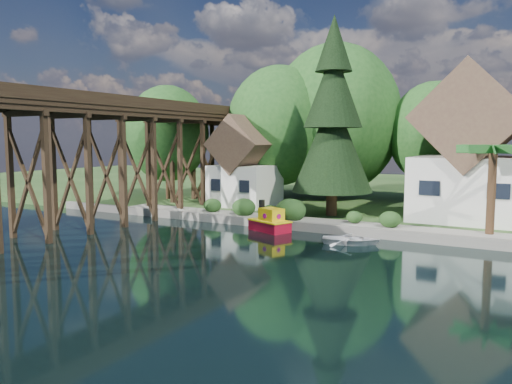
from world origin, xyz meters
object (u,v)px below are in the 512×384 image
trestle_bridge (125,151)px  house_left (471,155)px  shed (245,167)px  conifer (333,121)px  boat_white_a (351,238)px  tugboat (270,222)px  palm_tree (493,152)px

trestle_bridge → house_left: bearing=25.2°
trestle_bridge → shed: (5.00, 9.33, -1.52)m
conifer → boat_white_a: conifer is taller
conifer → tugboat: size_ratio=4.48×
trestle_bridge → shed: bearing=61.8°
conifer → palm_tree: bearing=-13.6°
shed → tugboat: bearing=-49.8°
shed → boat_white_a: 15.92m
conifer → boat_white_a: bearing=-60.8°
tugboat → boat_white_a: size_ratio=0.97×
tugboat → conifer: bearing=68.7°
house_left → conifer: conifer is taller
house_left → palm_tree: bearing=-73.3°
house_left → shed: (-18.00, -1.50, -1.31)m
trestle_bridge → boat_white_a: size_ratio=12.93×
shed → conifer: 9.72m
shed → palm_tree: size_ratio=1.37×
house_left → tugboat: size_ratio=3.33×
palm_tree → house_left: bearing=106.7°
shed → palm_tree: 20.44m
house_left → boat_white_a: (-5.33, -10.49, -4.78)m
palm_tree → boat_white_a: size_ratio=1.68×
palm_tree → boat_white_a: (-7.17, -4.37, -5.15)m
palm_tree → tugboat: size_ratio=1.73×
shed → boat_white_a: (12.67, -8.99, -3.47)m
house_left → boat_white_a: bearing=-116.9°
trestle_bridge → tugboat: bearing=8.1°
boat_white_a → trestle_bridge: bearing=74.8°
conifer → tugboat: (-2.24, -5.75, -7.00)m
tugboat → house_left: bearing=38.6°
boat_white_a → shed: bearing=38.4°
palm_tree → boat_white_a: bearing=-148.7°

